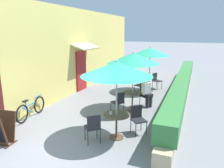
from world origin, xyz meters
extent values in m
plane|color=gray|center=(0.00, 0.00, 0.00)|extent=(120.00, 120.00, 0.00)
cube|color=#E0CC6B|center=(-2.55, 6.73, 2.10)|extent=(0.24, 13.46, 4.20)
cube|color=maroon|center=(-2.39, 6.06, 1.05)|extent=(0.08, 0.96, 2.10)
cube|color=beige|center=(-2.08, 6.06, 2.35)|extent=(0.78, 1.80, 0.30)
cube|color=tan|center=(2.75, 6.63, 0.23)|extent=(0.44, 12.46, 0.45)
cube|color=#387A3D|center=(2.75, 6.63, 0.73)|extent=(0.60, 11.84, 0.56)
cylinder|color=brown|center=(1.24, 1.61, 0.01)|extent=(0.44, 0.44, 0.02)
cylinder|color=brown|center=(1.24, 1.61, 0.37)|extent=(0.06, 0.06, 0.72)
cylinder|color=brown|center=(1.24, 1.61, 0.73)|extent=(0.78, 0.78, 0.02)
cylinder|color=#B7B7BC|center=(1.24, 1.61, 1.12)|extent=(0.04, 0.04, 2.24)
cone|color=#2DAD84|center=(1.24, 1.61, 2.09)|extent=(2.03, 2.03, 0.40)
sphere|color=#B7B7BC|center=(1.24, 1.61, 2.30)|extent=(0.07, 0.07, 0.07)
cube|color=#232328|center=(1.80, 2.09, 0.45)|extent=(0.56, 0.56, 0.04)
cube|color=#232328|center=(1.67, 2.23, 0.66)|extent=(0.31, 0.27, 0.42)
cylinder|color=#232328|center=(1.78, 1.83, 0.23)|extent=(0.02, 0.02, 0.45)
cylinder|color=#232328|center=(2.05, 2.07, 0.23)|extent=(0.02, 0.02, 0.45)
cylinder|color=#232328|center=(1.54, 2.10, 0.23)|extent=(0.02, 0.02, 0.45)
cylinder|color=#232328|center=(1.81, 2.34, 0.23)|extent=(0.02, 0.02, 0.45)
cube|color=#232328|center=(0.69, 1.12, 0.45)|extent=(0.56, 0.56, 0.04)
cube|color=#232328|center=(0.82, 0.99, 0.66)|extent=(0.31, 0.27, 0.42)
cylinder|color=#232328|center=(0.71, 1.38, 0.23)|extent=(0.02, 0.02, 0.45)
cylinder|color=#232328|center=(0.44, 1.14, 0.23)|extent=(0.02, 0.02, 0.45)
cylinder|color=#232328|center=(0.95, 1.11, 0.23)|extent=(0.02, 0.02, 0.45)
cylinder|color=#232328|center=(0.68, 0.87, 0.23)|extent=(0.02, 0.02, 0.45)
cylinder|color=white|center=(1.09, 1.53, 0.78)|extent=(0.07, 0.07, 0.09)
cylinder|color=brown|center=(1.02, 4.07, 0.01)|extent=(0.44, 0.44, 0.02)
cylinder|color=brown|center=(1.02, 4.07, 0.37)|extent=(0.06, 0.06, 0.72)
cylinder|color=brown|center=(1.02, 4.07, 0.73)|extent=(0.78, 0.78, 0.02)
cylinder|color=#B7B7BC|center=(1.02, 4.07, 1.12)|extent=(0.04, 0.04, 2.24)
cone|color=#2DAD84|center=(1.02, 4.07, 2.09)|extent=(2.03, 2.03, 0.40)
sphere|color=#B7B7BC|center=(1.02, 4.07, 2.30)|extent=(0.07, 0.07, 0.07)
cube|color=#232328|center=(1.45, 4.67, 0.45)|extent=(0.56, 0.56, 0.04)
cube|color=#232328|center=(1.30, 4.78, 0.66)|extent=(0.25, 0.33, 0.42)
cylinder|color=#232328|center=(1.49, 4.42, 0.23)|extent=(0.02, 0.02, 0.45)
cylinder|color=#232328|center=(1.70, 4.71, 0.23)|extent=(0.02, 0.02, 0.45)
cylinder|color=#232328|center=(1.19, 4.63, 0.23)|extent=(0.02, 0.02, 0.45)
cylinder|color=#232328|center=(1.40, 4.92, 0.23)|extent=(0.02, 0.02, 0.45)
cylinder|color=#23232D|center=(1.55, 4.50, 0.24)|extent=(0.11, 0.11, 0.47)
cylinder|color=#23232D|center=(1.64, 4.63, 0.24)|extent=(0.11, 0.11, 0.47)
cube|color=#23232D|center=(1.52, 4.62, 0.53)|extent=(0.47, 0.45, 0.12)
cube|color=white|center=(1.43, 4.68, 0.78)|extent=(0.38, 0.40, 0.50)
sphere|color=tan|center=(1.45, 4.67, 1.15)|extent=(0.20, 0.20, 0.20)
cube|color=#232328|center=(0.59, 3.48, 0.45)|extent=(0.56, 0.56, 0.04)
cube|color=#232328|center=(0.74, 3.37, 0.66)|extent=(0.25, 0.33, 0.42)
cylinder|color=#232328|center=(0.55, 3.73, 0.23)|extent=(0.02, 0.02, 0.45)
cylinder|color=#232328|center=(0.34, 3.44, 0.23)|extent=(0.02, 0.02, 0.45)
cylinder|color=#232328|center=(0.84, 3.52, 0.23)|extent=(0.02, 0.02, 0.45)
cylinder|color=#232328|center=(0.63, 3.23, 0.23)|extent=(0.02, 0.02, 0.45)
cylinder|color=#B73D3D|center=(0.99, 4.13, 0.78)|extent=(0.07, 0.07, 0.09)
cylinder|color=brown|center=(1.06, 7.06, 0.01)|extent=(0.44, 0.44, 0.02)
cylinder|color=brown|center=(1.06, 7.06, 0.37)|extent=(0.06, 0.06, 0.72)
cylinder|color=brown|center=(1.06, 7.06, 0.73)|extent=(0.78, 0.78, 0.02)
cylinder|color=#B7B7BC|center=(1.06, 7.06, 1.12)|extent=(0.04, 0.04, 2.24)
cone|color=#2DAD84|center=(1.06, 7.06, 2.09)|extent=(2.03, 2.03, 0.40)
sphere|color=#B7B7BC|center=(1.06, 7.06, 2.30)|extent=(0.07, 0.07, 0.07)
cube|color=#232328|center=(1.38, 7.71, 0.45)|extent=(0.54, 0.54, 0.04)
cube|color=#232328|center=(1.22, 7.79, 0.66)|extent=(0.20, 0.35, 0.42)
cylinder|color=#232328|center=(1.46, 7.47, 0.23)|extent=(0.02, 0.02, 0.45)
cylinder|color=#232328|center=(1.62, 7.79, 0.23)|extent=(0.02, 0.02, 0.45)
cylinder|color=#232328|center=(1.14, 7.63, 0.23)|extent=(0.02, 0.02, 0.45)
cylinder|color=#232328|center=(1.30, 7.95, 0.23)|extent=(0.02, 0.02, 0.45)
cube|color=#232328|center=(0.73, 6.40, 0.45)|extent=(0.54, 0.54, 0.04)
cube|color=#232328|center=(0.89, 6.32, 0.66)|extent=(0.20, 0.35, 0.42)
cylinder|color=#232328|center=(0.65, 6.64, 0.23)|extent=(0.02, 0.02, 0.45)
cylinder|color=#232328|center=(0.49, 6.32, 0.23)|extent=(0.02, 0.02, 0.45)
cylinder|color=#232328|center=(0.97, 6.48, 0.23)|extent=(0.02, 0.02, 0.45)
cylinder|color=#232328|center=(0.81, 6.16, 0.23)|extent=(0.02, 0.02, 0.45)
cylinder|color=teal|center=(1.07, 7.23, 0.78)|extent=(0.07, 0.07, 0.09)
torus|color=black|center=(-2.26, 2.45, 0.33)|extent=(0.13, 0.66, 0.66)
torus|color=black|center=(-2.14, 1.43, 0.33)|extent=(0.13, 0.66, 0.66)
cylinder|color=#236BA8|center=(-2.20, 1.94, 0.51)|extent=(0.13, 0.80, 0.04)
cylinder|color=#236BA8|center=(-2.18, 1.76, 0.35)|extent=(0.10, 0.59, 0.39)
cylinder|color=#236BA8|center=(-2.17, 1.66, 0.61)|extent=(0.04, 0.04, 0.23)
cube|color=black|center=(-2.17, 1.66, 0.73)|extent=(0.12, 0.23, 0.05)
cylinder|color=#236BA8|center=(-2.25, 2.41, 0.68)|extent=(0.08, 0.46, 0.03)
cube|color=#422819|center=(-1.66, 0.30, 0.45)|extent=(0.61, 0.29, 0.89)
cube|color=black|center=(-1.66, 0.32, 0.47)|extent=(0.49, 0.21, 0.67)
cube|color=#422819|center=(-1.36, 0.13, 0.01)|extent=(0.11, 0.48, 0.02)
camera|label=1|loc=(3.29, -4.01, 3.11)|focal=35.00mm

